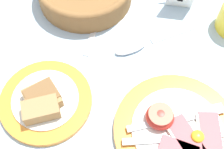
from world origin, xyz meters
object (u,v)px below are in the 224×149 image
Objects in this scene: teaspoon_by_saucer at (142,44)px; teaspoon_near_cup at (82,64)px; breakfast_plate at (177,131)px; bread_plate at (45,101)px.

teaspoon_by_saucer is 0.14m from teaspoon_near_cup.
breakfast_plate reaches higher than teaspoon_by_saucer.
bread_plate is 0.98× the size of teaspoon_by_saucer.
teaspoon_near_cup is at bearing -1.67° from teaspoon_by_saucer.
teaspoon_near_cup is (0.06, 0.09, -0.01)m from bread_plate.
teaspoon_by_saucer and teaspoon_near_cup have the same top height.
teaspoon_by_saucer is at bearing 108.51° from breakfast_plate.
breakfast_plate reaches higher than teaspoon_near_cup.
teaspoon_by_saucer is at bearing 125.39° from teaspoon_near_cup.
breakfast_plate is 1.27× the size of teaspoon_by_saucer.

